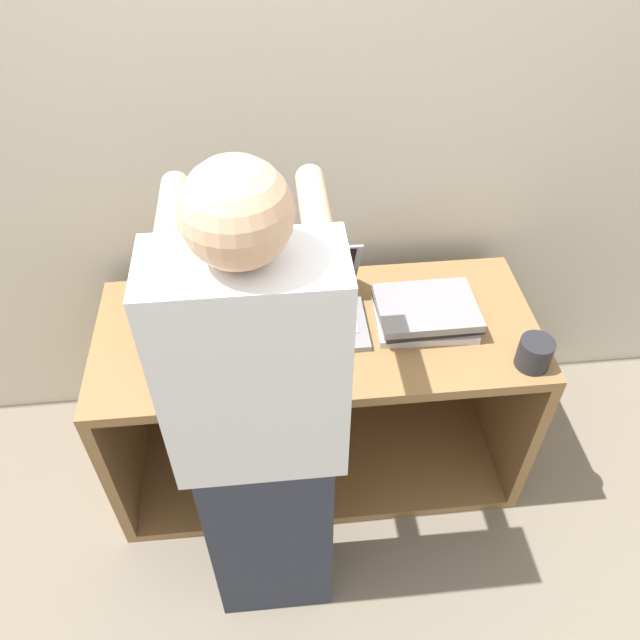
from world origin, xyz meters
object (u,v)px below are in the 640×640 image
object	(u,v)px
laptop_stack_right	(426,312)
mug	(535,353)
laptop_open	(315,305)
laptop_stack_left	(207,320)
person	(262,440)

from	to	relation	value
laptop_stack_right	mug	distance (m)	0.34
laptop_open	laptop_stack_right	world-z (taller)	laptop_open
laptop_open	laptop_stack_right	xyz separation A→B (m)	(0.34, -0.05, -0.01)
laptop_open	laptop_stack_right	bearing A→B (deg)	-9.06
laptop_open	laptop_stack_left	bearing A→B (deg)	-171.34
laptop_open	laptop_stack_left	size ratio (longest dim) A/B	1.04
laptop_open	mug	xyz separation A→B (m)	(0.61, -0.26, -0.00)
laptop_open	person	size ratio (longest dim) A/B	0.22
laptop_open	laptop_stack_left	xyz separation A→B (m)	(-0.33, -0.05, 0.02)
person	laptop_stack_right	bearing A→B (deg)	41.20
laptop_stack_right	person	size ratio (longest dim) A/B	0.21
laptop_stack_left	mug	size ratio (longest dim) A/B	3.26
laptop_open	mug	bearing A→B (deg)	-23.54
laptop_open	person	distance (m)	0.54
laptop_stack_right	mug	xyz separation A→B (m)	(0.27, -0.21, 0.01)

